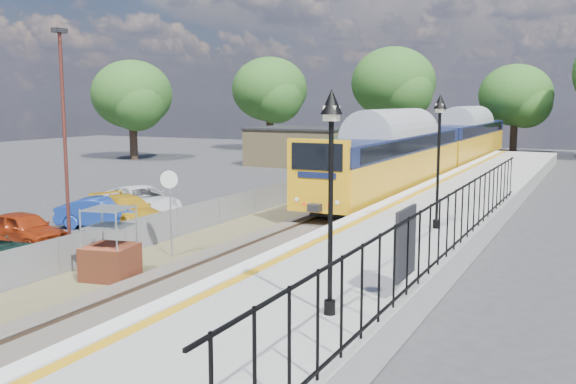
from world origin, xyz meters
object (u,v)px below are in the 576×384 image
Objects in this scene: car_blue at (103,213)px; car_yellow at (127,211)px; train at (438,144)px; carpark_lamp at (64,131)px; brick_plinth at (110,245)px; car_red at (24,229)px; speed_sign at (170,198)px; victorian_lamp_south at (331,150)px; car_white at (142,201)px; victorian_lamp_north at (439,130)px.

car_yellow is at bearing -54.06° from car_blue.
train is 28.97m from carpark_lamp.
car_blue is at bearing 133.76° from brick_plinth.
carpark_lamp is at bearing -94.48° from car_red.
victorian_lamp_south is at bearing -53.05° from speed_sign.
train is 5.38× the size of carpark_lamp.
brick_plinth is 8.67m from car_yellow.
victorian_lamp_south is at bearing -80.32° from train.
carpark_lamp is at bearing -131.65° from car_white.
victorian_lamp_north is 1.21× the size of car_blue.
car_red is at bearing 169.50° from speed_sign.
brick_plinth reaches higher than car_red.
train is at bearing 103.40° from victorian_lamp_north.
speed_sign is 0.60× the size of car_white.
victorian_lamp_north is 0.93× the size of car_white.
car_blue is (-13.79, 8.42, -3.67)m from victorian_lamp_south.
carpark_lamp is (-3.11, -1.47, 2.24)m from speed_sign.
car_yellow is at bearing 144.95° from victorian_lamp_south.
car_white is at bearing 124.35° from brick_plinth.
car_blue is at bearing 148.58° from victorian_lamp_south.
victorian_lamp_north is 1.54× the size of speed_sign.
car_red reaches higher than car_blue.
victorian_lamp_north reaches higher than car_red.
carpark_lamp is (-5.64, -28.35, 1.95)m from train.
carpark_lamp is (-10.94, -6.10, -0.00)m from victorian_lamp_north.
speed_sign is 0.80× the size of car_red.
car_yellow is (0.56, 0.85, 0.00)m from car_blue.
victorian_lamp_north is at bearing -76.60° from train.
speed_sign is at bearing -95.38° from train.
victorian_lamp_south is 1.21× the size of car_blue.
victorian_lamp_north is at bearing 91.15° from victorian_lamp_south.
victorian_lamp_south is at bearing -102.94° from car_yellow.
victorian_lamp_south is 15.06m from car_red.
victorian_lamp_south is 1.24× the size of car_red.
victorian_lamp_south reaches higher than car_yellow.
carpark_lamp is 2.00× the size of car_blue.
speed_sign is at bearing -138.70° from car_blue.
car_white reaches higher than car_red.
car_white is at bearing -112.28° from train.
car_white is at bearing 116.37° from speed_sign.
car_yellow is (-5.23, 6.90, -0.43)m from brick_plinth.
train reaches higher than car_red.
car_white is (-6.09, 8.91, -0.37)m from brick_plinth.
car_white reaches higher than car_yellow.
victorian_lamp_north is (-0.20, 10.00, 0.00)m from victorian_lamp_south.
carpark_lamp is 1.75× the size of car_yellow.
car_white is (-8.59, -20.96, -1.66)m from train.
car_white reaches higher than car_blue.
car_white is at bearing 174.70° from victorian_lamp_north.
train is at bearing 65.33° from speed_sign.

